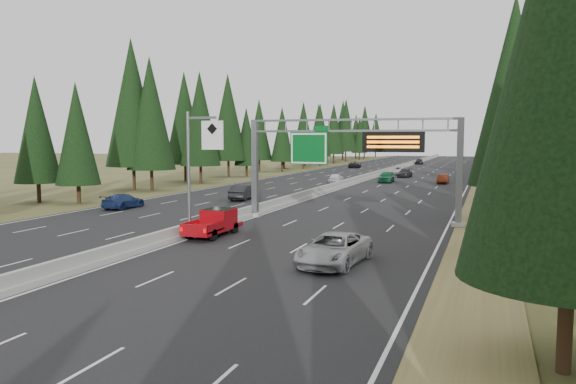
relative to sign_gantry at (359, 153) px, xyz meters
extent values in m
cube|color=black|center=(-8.92, 45.12, -5.23)|extent=(32.00, 260.00, 0.08)
cube|color=olive|center=(8.88, 45.12, -5.24)|extent=(3.60, 260.00, 0.06)
cube|color=#4B4D24|center=(-26.72, 45.12, -5.24)|extent=(3.60, 260.00, 0.06)
cube|color=gray|center=(-8.92, 45.12, -5.04)|extent=(0.70, 260.00, 0.30)
cube|color=gray|center=(-8.92, 45.12, -4.64)|extent=(0.30, 260.00, 0.60)
cube|color=slate|center=(-8.57, 0.12, -1.29)|extent=(0.45, 0.45, 7.80)
cube|color=gray|center=(-8.57, 0.12, -5.04)|extent=(0.90, 0.90, 0.30)
cube|color=slate|center=(7.28, 0.12, -1.29)|extent=(0.45, 0.45, 7.80)
cube|color=gray|center=(7.28, 0.12, -5.04)|extent=(0.90, 0.90, 0.30)
cube|color=slate|center=(-0.64, 0.12, 2.53)|extent=(15.85, 0.35, 0.16)
cube|color=slate|center=(-0.64, 0.12, 1.69)|extent=(15.85, 0.35, 0.16)
cube|color=#054C19|center=(-3.92, -0.13, 0.36)|extent=(3.00, 0.10, 2.50)
cube|color=silver|center=(-3.92, -0.19, 0.36)|extent=(2.85, 0.02, 2.35)
cube|color=#054C19|center=(-2.92, -0.13, 1.86)|extent=(1.10, 0.10, 0.45)
cube|color=black|center=(2.58, -0.18, 0.86)|extent=(4.50, 0.40, 1.50)
cube|color=orange|center=(2.58, -0.40, 1.21)|extent=(3.80, 0.02, 0.18)
cube|color=orange|center=(2.58, -0.40, 0.86)|extent=(3.80, 0.02, 0.18)
cube|color=orange|center=(2.58, -0.40, 0.51)|extent=(3.80, 0.02, 0.18)
cylinder|color=slate|center=(-8.92, -9.88, -1.19)|extent=(0.20, 0.20, 8.00)
cube|color=gray|center=(-8.92, -9.88, -5.09)|extent=(0.50, 0.50, 0.20)
cube|color=slate|center=(-7.92, -9.88, 2.41)|extent=(2.00, 0.15, 0.15)
cube|color=silver|center=(-7.12, -10.00, 1.31)|extent=(1.50, 0.06, 1.80)
cylinder|color=black|center=(11.34, -25.19, -3.98)|extent=(0.40, 0.40, 2.58)
cylinder|color=black|center=(10.74, -8.89, -4.19)|extent=(0.40, 0.40, 2.17)
cone|color=black|center=(10.74, -8.89, 2.59)|extent=(4.88, 4.88, 11.38)
cylinder|color=black|center=(10.77, 4.66, -3.89)|extent=(0.40, 0.40, 2.76)
cone|color=black|center=(10.77, 4.66, 4.74)|extent=(6.21, 6.21, 14.49)
cylinder|color=black|center=(10.25, 19.24, -4.32)|extent=(0.40, 0.40, 1.90)
cone|color=black|center=(10.25, 19.24, 1.62)|extent=(4.27, 4.27, 9.97)
cylinder|color=black|center=(15.28, 18.54, -3.81)|extent=(0.40, 0.40, 2.93)
cone|color=black|center=(15.28, 18.54, 5.34)|extent=(6.58, 6.58, 15.36)
cylinder|color=black|center=(11.48, 32.04, -3.91)|extent=(0.40, 0.40, 2.72)
cone|color=black|center=(11.48, 32.04, 4.59)|extent=(6.12, 6.12, 14.27)
cylinder|color=black|center=(14.96, 30.74, -4.22)|extent=(0.40, 0.40, 2.09)
cone|color=black|center=(14.96, 30.74, 2.32)|extent=(4.71, 4.71, 11.00)
cylinder|color=black|center=(11.66, 46.10, -4.31)|extent=(0.40, 0.40, 1.92)
cone|color=black|center=(11.66, 46.10, 1.67)|extent=(4.31, 4.31, 10.05)
cylinder|color=black|center=(14.23, 45.70, -4.09)|extent=(0.40, 0.40, 2.36)
cone|color=black|center=(14.23, 45.70, 3.29)|extent=(5.32, 5.32, 12.40)
cylinder|color=black|center=(10.41, 57.62, -3.85)|extent=(0.40, 0.40, 2.84)
cone|color=black|center=(10.41, 57.62, 5.03)|extent=(6.39, 6.39, 14.91)
cylinder|color=black|center=(15.81, 57.29, -3.81)|extent=(0.40, 0.40, 2.93)
cone|color=black|center=(15.81, 57.29, 5.34)|extent=(6.59, 6.59, 15.37)
cylinder|color=black|center=(11.63, 72.01, -3.96)|extent=(0.40, 0.40, 2.63)
cone|color=black|center=(11.63, 72.01, 4.25)|extent=(5.91, 5.91, 13.79)
cylinder|color=black|center=(14.26, 73.35, -4.23)|extent=(0.40, 0.40, 2.07)
cone|color=black|center=(14.26, 73.35, 2.24)|extent=(4.66, 4.66, 10.87)
cylinder|color=black|center=(10.42, 88.63, -4.15)|extent=(0.40, 0.40, 2.25)
cone|color=black|center=(10.42, 88.63, 2.87)|extent=(5.05, 5.05, 11.79)
cylinder|color=black|center=(15.40, 85.96, -4.23)|extent=(0.40, 0.40, 2.08)
cone|color=black|center=(15.40, 85.96, 2.26)|extent=(4.67, 4.67, 10.91)
cylinder|color=black|center=(10.42, 99.49, -4.35)|extent=(0.40, 0.40, 1.83)
cone|color=black|center=(10.42, 99.49, 1.37)|extent=(4.12, 4.12, 9.62)
cylinder|color=black|center=(14.64, 101.19, -4.05)|extent=(0.40, 0.40, 2.44)
cone|color=black|center=(14.64, 101.19, 3.57)|extent=(5.49, 5.49, 12.80)
cylinder|color=black|center=(11.56, 116.06, -4.09)|extent=(0.40, 0.40, 2.35)
cone|color=black|center=(11.56, 116.06, 3.26)|extent=(5.29, 5.29, 12.35)
cylinder|color=black|center=(14.53, 114.71, -4.02)|extent=(0.40, 0.40, 2.50)
cone|color=black|center=(14.53, 114.71, 3.80)|extent=(5.63, 5.63, 13.14)
cylinder|color=black|center=(11.97, 127.01, -3.84)|extent=(0.40, 0.40, 2.86)
cone|color=black|center=(11.97, 127.01, 5.11)|extent=(6.44, 6.44, 15.02)
cylinder|color=black|center=(14.82, 128.00, -4.25)|extent=(0.40, 0.40, 2.04)
cone|color=black|center=(14.82, 128.00, 2.12)|extent=(4.58, 4.58, 10.69)
cylinder|color=black|center=(10.89, 141.34, -4.33)|extent=(0.40, 0.40, 1.89)
cone|color=black|center=(10.89, 141.34, 1.57)|extent=(4.24, 4.24, 9.90)
cylinder|color=black|center=(15.20, 143.24, -4.18)|extent=(0.40, 0.40, 2.17)
cone|color=black|center=(15.20, 143.24, 2.60)|extent=(4.88, 4.88, 11.40)
cylinder|color=black|center=(11.33, 154.84, -4.23)|extent=(0.40, 0.40, 2.07)
cone|color=black|center=(11.33, 154.84, 2.25)|extent=(4.67, 4.67, 10.89)
cylinder|color=black|center=(15.10, 154.64, -3.88)|extent=(0.40, 0.40, 2.79)
cone|color=black|center=(15.10, 154.64, 4.83)|extent=(6.27, 6.27, 14.62)
cylinder|color=black|center=(-28.53, 2.91, -4.32)|extent=(0.40, 0.40, 1.90)
cone|color=black|center=(-28.53, 2.91, 1.63)|extent=(4.28, 4.28, 9.99)
cylinder|color=black|center=(-33.05, 2.47, -4.26)|extent=(0.40, 0.40, 2.02)
cone|color=black|center=(-33.05, 2.47, 2.04)|extent=(4.54, 4.54, 10.58)
cylinder|color=black|center=(-29.82, 17.52, -3.96)|extent=(0.40, 0.40, 2.62)
cone|color=black|center=(-29.82, 17.52, 4.24)|extent=(5.90, 5.90, 13.77)
cylinder|color=black|center=(-32.36, 17.47, -3.77)|extent=(0.40, 0.40, 2.99)
cone|color=black|center=(-32.36, 17.47, 5.58)|extent=(6.74, 6.74, 15.72)
cylinder|color=black|center=(-29.74, 29.83, -3.99)|extent=(0.40, 0.40, 2.56)
cone|color=black|center=(-29.74, 29.83, 4.01)|extent=(5.76, 5.76, 13.44)
cylinder|color=black|center=(-33.78, 32.47, -3.96)|extent=(0.40, 0.40, 2.62)
cone|color=black|center=(-33.78, 32.47, 4.24)|extent=(5.90, 5.90, 13.78)
cylinder|color=black|center=(-29.81, 46.15, -4.33)|extent=(0.40, 0.40, 1.88)
cone|color=black|center=(-29.81, 46.15, 1.53)|extent=(4.22, 4.22, 9.85)
cylinder|color=black|center=(-32.28, 44.18, -3.88)|extent=(0.40, 0.40, 2.77)
cone|color=black|center=(-32.28, 44.18, 4.78)|extent=(6.23, 6.23, 14.55)
cylinder|color=black|center=(-28.84, 60.98, -4.26)|extent=(0.40, 0.40, 2.02)
cone|color=black|center=(-28.84, 60.98, 2.07)|extent=(4.56, 4.56, 10.63)
cylinder|color=black|center=(-33.52, 60.65, -4.13)|extent=(0.40, 0.40, 2.27)
cone|color=black|center=(-33.52, 60.65, 2.97)|extent=(5.11, 5.11, 11.93)
cylinder|color=black|center=(-28.26, 72.49, -4.12)|extent=(0.40, 0.40, 2.30)
cone|color=black|center=(-28.26, 72.49, 3.06)|extent=(5.17, 5.17, 12.07)
cylinder|color=black|center=(-32.86, 72.97, -4.34)|extent=(0.40, 0.40, 1.86)
cone|color=black|center=(-32.86, 72.97, 1.48)|extent=(4.19, 4.19, 9.77)
cylinder|color=black|center=(-28.35, 85.22, -4.09)|extent=(0.40, 0.40, 2.36)
cone|color=black|center=(-28.35, 85.22, 3.28)|extent=(5.30, 5.30, 12.37)
cylinder|color=black|center=(-32.67, 87.01, -4.19)|extent=(0.40, 0.40, 2.15)
cone|color=black|center=(-32.67, 87.01, 2.52)|extent=(4.84, 4.84, 11.29)
cylinder|color=black|center=(-29.21, 100.57, -4.01)|extent=(0.40, 0.40, 2.52)
cone|color=black|center=(-29.21, 100.57, 3.86)|extent=(5.66, 5.66, 13.22)
cylinder|color=black|center=(-33.65, 101.73, -4.00)|extent=(0.40, 0.40, 2.54)
cone|color=black|center=(-33.65, 101.73, 3.93)|extent=(5.71, 5.71, 13.32)
cylinder|color=black|center=(-29.53, 114.94, -3.84)|extent=(0.40, 0.40, 2.85)
cone|color=black|center=(-29.53, 114.94, 5.07)|extent=(6.42, 6.42, 14.98)
cylinder|color=black|center=(-32.51, 112.89, -4.06)|extent=(0.40, 0.40, 2.41)
cone|color=black|center=(-32.51, 112.89, 3.48)|extent=(5.43, 5.43, 12.67)
cylinder|color=black|center=(-28.96, 130.22, -4.20)|extent=(0.40, 0.40, 2.14)
cone|color=black|center=(-28.96, 130.22, 2.51)|extent=(4.83, 4.83, 11.26)
cylinder|color=black|center=(-33.63, 127.68, -3.80)|extent=(0.40, 0.40, 2.93)
cone|color=black|center=(-33.63, 127.68, 5.36)|extent=(6.60, 6.60, 15.40)
cylinder|color=black|center=(-29.72, 141.18, -4.12)|extent=(0.40, 0.40, 2.30)
cone|color=black|center=(-29.72, 141.18, 3.08)|extent=(5.18, 5.18, 12.09)
cylinder|color=black|center=(-33.12, 143.44, -4.09)|extent=(0.40, 0.40, 2.36)
cone|color=black|center=(-33.12, 143.44, 3.30)|extent=(5.32, 5.32, 12.41)
cylinder|color=black|center=(-28.93, 156.32, -4.01)|extent=(0.40, 0.40, 2.51)
cone|color=black|center=(-28.93, 156.32, 3.83)|extent=(5.65, 5.65, 13.18)
cylinder|color=black|center=(-32.95, 156.45, -3.79)|extent=(0.40, 0.40, 2.95)
cone|color=black|center=(-32.95, 156.45, 5.44)|extent=(6.65, 6.65, 15.51)
imported|color=#9B9B9F|center=(2.11, -14.84, -4.41)|extent=(3.11, 5.83, 1.56)
cylinder|color=black|center=(-8.21, -11.09, -4.81)|extent=(0.28, 0.75, 0.75)
cylinder|color=black|center=(-6.62, -11.09, -4.81)|extent=(0.28, 0.75, 0.75)
cylinder|color=black|center=(-8.21, -8.00, -4.81)|extent=(0.28, 0.75, 0.75)
cylinder|color=black|center=(-6.62, -8.00, -4.81)|extent=(0.28, 0.75, 0.75)
cube|color=#9F0911|center=(-7.42, -9.50, -4.67)|extent=(1.87, 5.24, 0.28)
cube|color=#9F0911|center=(-7.42, -8.66, -4.02)|extent=(1.78, 2.06, 1.03)
cube|color=black|center=(-7.42, -8.66, -3.74)|extent=(1.59, 1.78, 0.52)
cube|color=#9F0911|center=(-8.31, -10.90, -4.35)|extent=(0.09, 2.25, 0.56)
cube|color=#9F0911|center=(-6.53, -10.90, -4.35)|extent=(0.09, 2.25, 0.56)
cube|color=#9F0911|center=(-7.42, -12.03, -4.35)|extent=(1.87, 0.09, 0.56)
imported|color=#135533|center=(-4.79, 39.84, -4.36)|extent=(2.16, 4.93, 1.65)
imported|color=#541C0C|center=(3.18, 40.18, -4.54)|extent=(1.47, 3.97, 1.30)
imported|color=black|center=(-3.84, 51.94, -4.49)|extent=(2.13, 4.87, 1.39)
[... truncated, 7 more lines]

